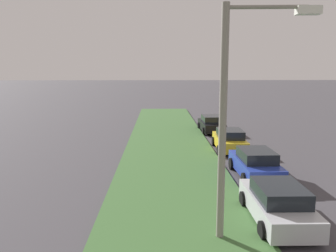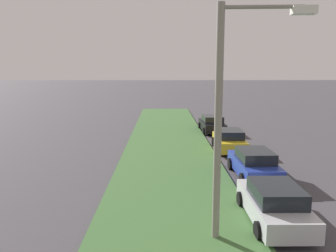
# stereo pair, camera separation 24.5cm
# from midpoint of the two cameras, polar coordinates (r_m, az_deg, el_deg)

# --- Properties ---
(grass_median) EXTENTS (60.00, 6.00, 0.12)m
(grass_median) POSITION_cam_midpoint_polar(r_m,az_deg,el_deg) (16.66, 0.47, -9.68)
(grass_median) COLOR #3D6633
(grass_median) RESTS_ON ground
(parked_car_silver) EXTENTS (4.31, 2.04, 1.47)m
(parked_car_silver) POSITION_cam_midpoint_polar(r_m,az_deg,el_deg) (13.31, 17.33, -12.25)
(parked_car_silver) COLOR #B2B5BA
(parked_car_silver) RESTS_ON ground
(parked_car_blue) EXTENTS (4.33, 2.08, 1.47)m
(parked_car_blue) POSITION_cam_midpoint_polar(r_m,az_deg,el_deg) (18.22, 14.02, -6.11)
(parked_car_blue) COLOR #23389E
(parked_car_blue) RESTS_ON ground
(parked_car_yellow) EXTENTS (4.35, 2.12, 1.47)m
(parked_car_yellow) POSITION_cam_midpoint_polar(r_m,az_deg,el_deg) (23.66, 9.96, -2.33)
(parked_car_yellow) COLOR gold
(parked_car_yellow) RESTS_ON ground
(parked_car_black) EXTENTS (4.35, 2.12, 1.47)m
(parked_car_black) POSITION_cam_midpoint_polar(r_m,az_deg,el_deg) (30.19, 7.06, 0.35)
(parked_car_black) COLOR black
(parked_car_black) RESTS_ON ground
(streetlight) EXTENTS (0.47, 2.88, 7.50)m
(streetlight) POSITION_cam_midpoint_polar(r_m,az_deg,el_deg) (10.69, 10.44, 3.07)
(streetlight) COLOR gray
(streetlight) RESTS_ON ground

